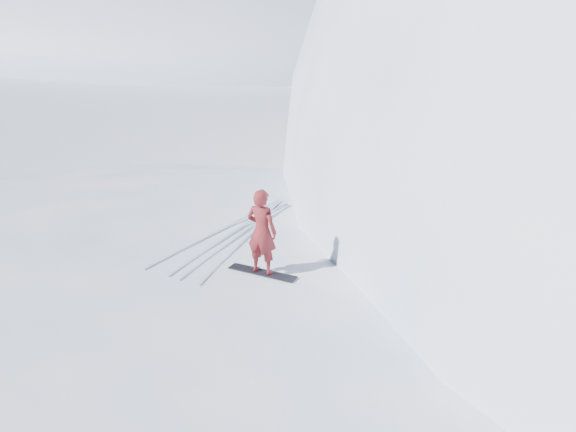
# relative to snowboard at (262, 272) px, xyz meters

# --- Properties ---
(ground) EXTENTS (400.00, 400.00, 0.00)m
(ground) POSITION_rel_snowboard_xyz_m (-2.10, -3.33, -2.41)
(ground) COLOR white
(ground) RESTS_ON ground
(near_ridge) EXTENTS (36.00, 28.00, 4.80)m
(near_ridge) POSITION_rel_snowboard_xyz_m (-1.10, -0.33, -2.41)
(near_ridge) COLOR white
(near_ridge) RESTS_ON ground
(far_ridge_a) EXTENTS (120.00, 70.00, 28.00)m
(far_ridge_a) POSITION_rel_snowboard_xyz_m (-72.10, 56.67, -2.41)
(far_ridge_a) COLOR white
(far_ridge_a) RESTS_ON ground
(far_ridge_c) EXTENTS (140.00, 90.00, 36.00)m
(far_ridge_c) POSITION_rel_snowboard_xyz_m (-42.10, 106.67, -2.41)
(far_ridge_c) COLOR white
(far_ridge_c) RESTS_ON ground
(wind_bumps) EXTENTS (16.00, 14.40, 1.00)m
(wind_bumps) POSITION_rel_snowboard_xyz_m (-2.66, -1.21, -2.41)
(wind_bumps) COLOR white
(wind_bumps) RESTS_ON ground
(snowboard) EXTENTS (1.69, 0.57, 0.03)m
(snowboard) POSITION_rel_snowboard_xyz_m (0.00, 0.00, 0.00)
(snowboard) COLOR black
(snowboard) RESTS_ON near_ridge
(snowboarder) EXTENTS (0.79, 0.59, 1.99)m
(snowboarder) POSITION_rel_snowboard_xyz_m (0.00, 0.00, 1.01)
(snowboarder) COLOR maroon
(snowboarder) RESTS_ON snowboard
(vapor_plume) EXTENTS (8.65, 6.92, 6.05)m
(vapor_plume) POSITION_rel_snowboard_xyz_m (-49.45, 40.66, -2.41)
(vapor_plume) COLOR white
(vapor_plume) RESTS_ON ground
(board_tracks) EXTENTS (2.18, 5.98, 0.04)m
(board_tracks) POSITION_rel_snowboard_xyz_m (-2.12, 1.51, 0.01)
(board_tracks) COLOR silver
(board_tracks) RESTS_ON ground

